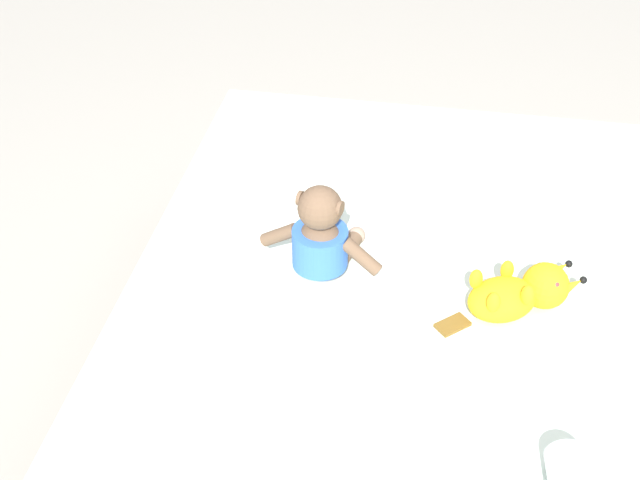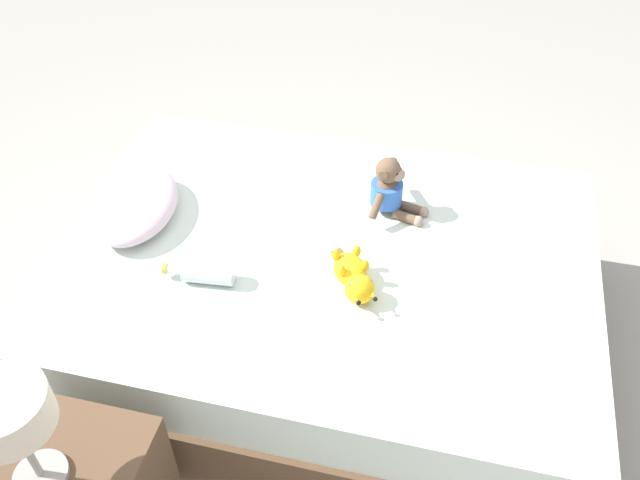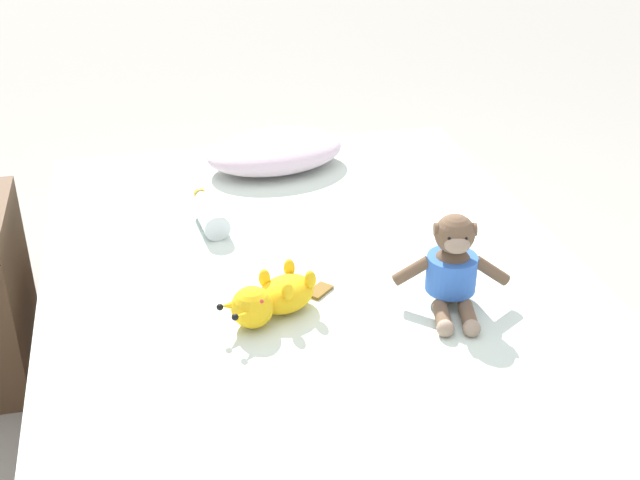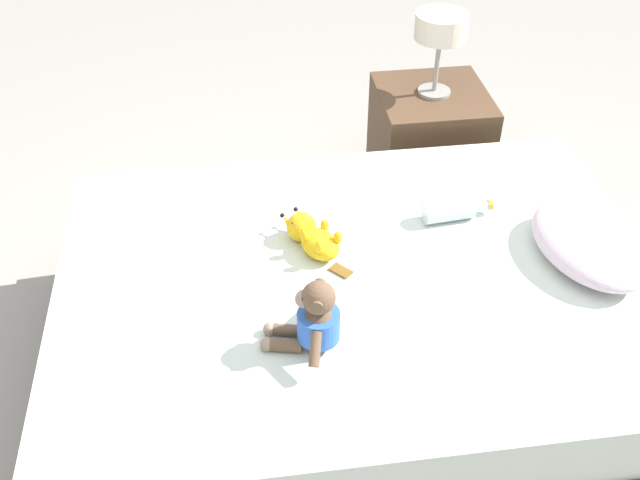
{
  "view_description": "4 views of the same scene",
  "coord_description": "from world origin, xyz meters",
  "px_view_note": "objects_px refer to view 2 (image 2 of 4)",
  "views": [
    {
      "loc": [
        0.02,
        1.3,
        1.78
      ],
      "look_at": [
        0.29,
        -0.18,
        0.6
      ],
      "focal_mm": 49.85,
      "sensor_mm": 36.0,
      "label": 1
    },
    {
      "loc": [
        -1.71,
        -0.39,
        2.18
      ],
      "look_at": [
        -0.02,
        0.01,
        0.57
      ],
      "focal_mm": 37.81,
      "sensor_mm": 36.0,
      "label": 2
    },
    {
      "loc": [
        -0.41,
        -1.73,
        1.57
      ],
      "look_at": [
        0.01,
        0.05,
        0.58
      ],
      "focal_mm": 45.42,
      "sensor_mm": 36.0,
      "label": 3
    },
    {
      "loc": [
        1.71,
        -0.37,
        2.07
      ],
      "look_at": [
        -0.11,
        -0.12,
        0.56
      ],
      "focal_mm": 41.24,
      "sensor_mm": 36.0,
      "label": 4
    }
  ],
  "objects_px": {
    "bedside_lamp": "(7,416)",
    "bed": "(323,298)",
    "pillow": "(134,204)",
    "glass_bottle": "(206,273)",
    "plush_yellow_creature": "(354,277)",
    "plush_monkey": "(389,190)"
  },
  "relations": [
    {
      "from": "pillow",
      "to": "plush_monkey",
      "type": "bearing_deg",
      "value": -74.46
    },
    {
      "from": "plush_monkey",
      "to": "plush_yellow_creature",
      "type": "relative_size",
      "value": 0.92
    },
    {
      "from": "bed",
      "to": "pillow",
      "type": "height_order",
      "value": "pillow"
    },
    {
      "from": "bed",
      "to": "bedside_lamp",
      "type": "height_order",
      "value": "bedside_lamp"
    },
    {
      "from": "glass_bottle",
      "to": "plush_yellow_creature",
      "type": "bearing_deg",
      "value": -80.02
    },
    {
      "from": "plush_yellow_creature",
      "to": "plush_monkey",
      "type": "bearing_deg",
      "value": -6.32
    },
    {
      "from": "plush_monkey",
      "to": "bedside_lamp",
      "type": "distance_m",
      "value": 1.51
    },
    {
      "from": "plush_yellow_creature",
      "to": "pillow",
      "type": "bearing_deg",
      "value": 78.84
    },
    {
      "from": "glass_bottle",
      "to": "bedside_lamp",
      "type": "height_order",
      "value": "bedside_lamp"
    },
    {
      "from": "bed",
      "to": "bedside_lamp",
      "type": "bearing_deg",
      "value": 154.09
    },
    {
      "from": "pillow",
      "to": "plush_yellow_creature",
      "type": "distance_m",
      "value": 0.9
    },
    {
      "from": "bed",
      "to": "pillow",
      "type": "relative_size",
      "value": 3.92
    },
    {
      "from": "plush_monkey",
      "to": "pillow",
      "type": "bearing_deg",
      "value": 105.54
    },
    {
      "from": "plush_monkey",
      "to": "bedside_lamp",
      "type": "xyz_separation_m",
      "value": [
        -1.32,
        0.69,
        0.24
      ]
    },
    {
      "from": "plush_yellow_creature",
      "to": "bedside_lamp",
      "type": "xyz_separation_m",
      "value": [
        -0.89,
        0.64,
        0.29
      ]
    },
    {
      "from": "plush_monkey",
      "to": "bedside_lamp",
      "type": "bearing_deg",
      "value": 152.36
    },
    {
      "from": "plush_monkey",
      "to": "glass_bottle",
      "type": "xyz_separation_m",
      "value": [
        -0.52,
        0.54,
        -0.06
      ]
    },
    {
      "from": "plush_yellow_creature",
      "to": "bed",
      "type": "bearing_deg",
      "value": 43.32
    },
    {
      "from": "plush_monkey",
      "to": "bedside_lamp",
      "type": "height_order",
      "value": "bedside_lamp"
    },
    {
      "from": "pillow",
      "to": "plush_yellow_creature",
      "type": "height_order",
      "value": "pillow"
    },
    {
      "from": "bedside_lamp",
      "to": "bed",
      "type": "bearing_deg",
      "value": -25.91
    },
    {
      "from": "pillow",
      "to": "glass_bottle",
      "type": "distance_m",
      "value": 0.46
    }
  ]
}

